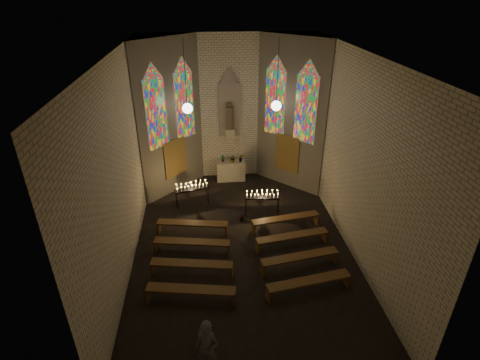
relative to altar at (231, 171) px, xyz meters
name	(u,v)px	position (x,y,z in m)	size (l,w,h in m)	color
floor	(242,246)	(0.00, -5.45, -0.50)	(12.00, 12.00, 0.00)	black
room	(234,124)	(0.00, -2.08, 3.22)	(8.22, 12.43, 7.00)	beige
altar	(231,171)	(0.00, 0.00, 0.00)	(1.40, 0.60, 1.00)	beige
flower_vase_left	(223,158)	(-0.40, 0.02, 0.69)	(0.20, 0.14, 0.38)	#4C723F
flower_vase_center	(233,158)	(0.11, -0.05, 0.70)	(0.36, 0.31, 0.40)	#4C723F
flower_vase_right	(241,158)	(0.50, -0.06, 0.70)	(0.22, 0.18, 0.40)	#4C723F
aisle_flower_pot	(242,217)	(0.17, -3.77, -0.32)	(0.20, 0.20, 0.37)	#4C723F
votive_stand_left	(192,187)	(-1.90, -2.34, 0.45)	(1.54, 0.76, 1.10)	black
votive_stand_right	(262,196)	(1.08, -3.34, 0.43)	(1.50, 0.46, 1.09)	black
pew_left_0	(192,225)	(-1.87, -4.48, -0.06)	(2.81, 0.85, 0.53)	#4F3416
pew_right_0	(286,219)	(1.87, -4.48, -0.06)	(2.81, 0.85, 0.53)	#4F3416
pew_left_1	(192,243)	(-1.87, -5.68, -0.06)	(2.81, 0.85, 0.53)	#4F3416
pew_right_1	(292,237)	(1.87, -5.68, -0.06)	(2.81, 0.85, 0.53)	#4F3416
pew_left_2	(192,265)	(-1.87, -6.88, -0.06)	(2.81, 0.85, 0.53)	#4F3416
pew_right_2	(300,258)	(1.87, -6.88, -0.06)	(2.81, 0.85, 0.53)	#4F3416
pew_left_3	(191,291)	(-1.87, -8.08, -0.06)	(2.81, 0.85, 0.53)	#4F3416
pew_right_3	(309,282)	(1.87, -8.08, -0.06)	(2.81, 0.85, 0.53)	#4F3416
visitor	(207,349)	(-1.41, -10.53, 0.35)	(0.62, 0.41, 1.70)	#4C4B55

